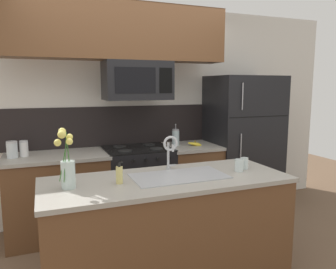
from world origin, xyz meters
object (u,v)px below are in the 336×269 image
Objects in this scene: stove_range at (138,186)px; storage_jar_medium at (24,148)px; drinking_glass at (239,165)px; flower_vase at (67,168)px; microwave at (137,81)px; refrigerator at (242,143)px; spare_glass at (244,163)px; sink_faucet at (170,148)px; dish_soap_bottle at (119,175)px; french_press at (176,137)px; storage_jar_tall at (12,150)px; banana_bunch at (195,144)px.

storage_jar_medium is at bearing 178.12° from stove_range.
stove_range is 1.32m from storage_jar_medium.
flower_vase is (-1.40, 0.04, 0.09)m from drinking_glass.
storage_jar_medium reaches higher than stove_range.
microwave is (0.00, -0.02, 1.23)m from stove_range.
refrigerator reaches higher than spare_glass.
drinking_glass is (1.74, -1.33, -0.03)m from storage_jar_medium.
sink_faucet is 0.55m from dish_soap_bottle.
flower_vase is (0.34, -1.29, 0.07)m from storage_jar_medium.
microwave is at bearing -170.85° from french_press.
dish_soap_bottle is (0.82, -1.27, -0.02)m from storage_jar_tall.
drinking_glass is 0.11m from spare_glass.
flower_vase is (-0.87, -1.23, -0.64)m from microwave.
dish_soap_bottle is (-1.01, -1.32, -0.03)m from french_press.
sink_faucet reaches higher than storage_jar_tall.
french_press is at bearing 91.25° from drinking_glass.
microwave reaches higher than storage_jar_medium.
stove_range is at bearing -0.12° from storage_jar_tall.
storage_jar_tall is at bearing 109.73° from flower_vase.
microwave is 1.52m from dish_soap_bottle.
french_press is at bearing 65.19° from sink_faucet.
drinking_glass is (0.53, -1.29, 0.50)m from stove_range.
microwave is 1.63m from flower_vase.
refrigerator is 9.22× the size of banana_bunch.
french_press is at bearing 0.68° from storage_jar_medium.
stove_range is 1.46m from spare_glass.
sink_faucet is (1.20, -1.09, 0.12)m from storage_jar_medium.
drinking_glass is at bearing -124.72° from refrigerator.
refrigerator is 1.59m from drinking_glass.
banana_bunch is (0.71, -0.06, 0.47)m from stove_range.
stove_range is 1.23m from microwave.
refrigerator is 10.67× the size of dish_soap_bottle.
banana_bunch reaches higher than stove_range.
storage_jar_medium is at bearing 137.93° from sink_faucet.
flower_vase is (0.45, -1.25, 0.06)m from storage_jar_tall.
dish_soap_bottle is (-1.94, -1.28, 0.10)m from refrigerator.
sink_faucet is (-1.45, -1.07, 0.23)m from refrigerator.
drinking_glass is at bearing -37.26° from storage_jar_medium.
storage_jar_tall is (-1.32, 0.02, -0.70)m from microwave.
microwave reaches higher than banana_bunch.
storage_jar_tall is 1.63× the size of drinking_glass.
dish_soap_bottle is (-0.50, -1.24, -0.72)m from microwave.
refrigerator is 0.73m from banana_bunch.
stove_range is at bearing -179.20° from refrigerator.
flower_vase is at bearing -151.24° from refrigerator.
spare_glass is (1.13, 0.04, -0.02)m from dish_soap_bottle.
banana_bunch is at bearing 36.86° from flower_vase.
drinking_glass is at bearing -147.44° from spare_glass.
microwave reaches higher than drinking_glass.
storage_jar_medium is 1.62m from sink_faucet.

